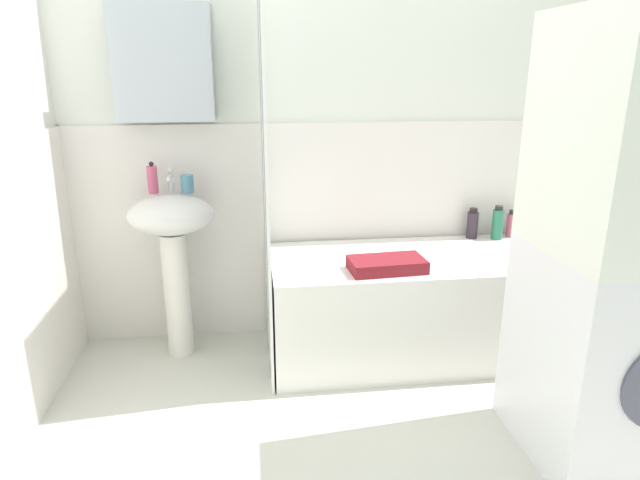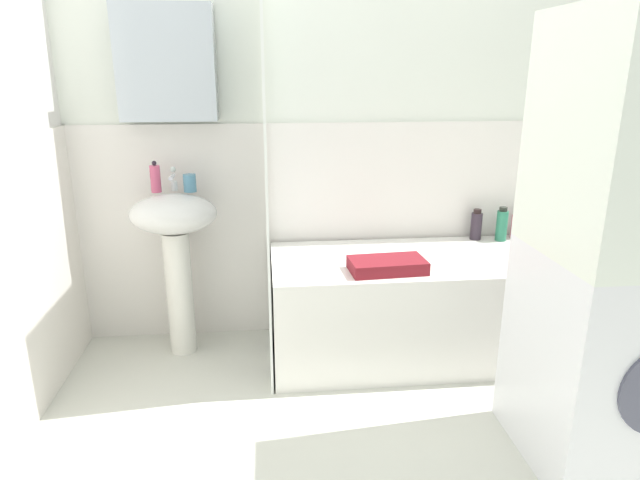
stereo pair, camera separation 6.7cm
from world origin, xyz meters
name	(u,v)px [view 1 (the left image)]	position (x,y,z in m)	size (l,w,h in m)	color
ground_plane	(412,469)	(0.00, 0.00, -0.02)	(4.80, 5.60, 0.04)	silver
wall_back_tiled	(345,133)	(-0.06, 1.26, 1.14)	(3.60, 0.18, 2.40)	silver
sink	(173,240)	(-0.99, 1.03, 0.64)	(0.44, 0.34, 0.87)	silver
faucet	(170,180)	(-0.99, 1.11, 0.93)	(0.03, 0.12, 0.12)	silver
soap_dispenser	(152,179)	(-1.07, 1.10, 0.94)	(0.05, 0.05, 0.16)	#C34B6F
toothbrush_cup	(187,184)	(-0.90, 1.09, 0.92)	(0.06, 0.06, 0.09)	teal
bathtub	(413,305)	(0.25, 0.88, 0.27)	(1.51, 0.67, 0.54)	white
shower_curtain	(265,173)	(-0.51, 0.88, 1.00)	(0.01, 0.67, 2.00)	white
conditioner_bottle	(512,224)	(0.91, 1.17, 0.62)	(0.06, 0.06, 0.16)	#C4536E
shampoo_bottle	(498,223)	(0.80, 1.13, 0.64)	(0.06, 0.06, 0.19)	#297758
body_wash_bottle	(472,224)	(0.67, 1.17, 0.63)	(0.06, 0.06, 0.18)	#302632
towel_folded	(387,265)	(0.05, 0.70, 0.57)	(0.36, 0.20, 0.06)	maroon
washer_dryer_stack	(629,251)	(0.78, 0.02, 0.83)	(0.62, 0.60, 1.67)	white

